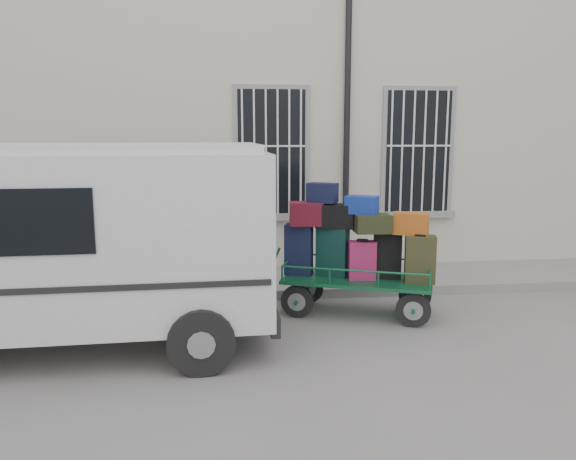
{
  "coord_description": "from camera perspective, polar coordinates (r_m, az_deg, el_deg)",
  "views": [
    {
      "loc": [
        -1.26,
        -7.1,
        2.58
      ],
      "look_at": [
        -0.33,
        1.0,
        1.18
      ],
      "focal_mm": 35.0,
      "sensor_mm": 36.0,
      "label": 1
    }
  ],
  "objects": [
    {
      "name": "van",
      "position": [
        7.13,
        -21.77,
        -0.38
      ],
      "size": [
        4.97,
        2.36,
        2.46
      ],
      "rotation": [
        0.0,
        0.0,
        0.03
      ],
      "color": "silver",
      "rests_on": "ground"
    },
    {
      "name": "sidewalk",
      "position": [
        9.72,
        1.14,
        -5.18
      ],
      "size": [
        24.0,
        1.7,
        0.15
      ],
      "primitive_type": "cube",
      "color": "gray",
      "rests_on": "ground"
    },
    {
      "name": "luggage_cart",
      "position": [
        8.04,
        6.83,
        -2.03
      ],
      "size": [
        2.47,
        1.63,
        1.89
      ],
      "rotation": [
        0.0,
        0.0,
        -0.36
      ],
      "color": "black",
      "rests_on": "ground"
    },
    {
      "name": "building",
      "position": [
        12.67,
        -0.84,
        11.66
      ],
      "size": [
        24.0,
        5.15,
        6.0
      ],
      "color": "beige",
      "rests_on": "ground"
    },
    {
      "name": "ground",
      "position": [
        7.66,
        3.37,
        -9.94
      ],
      "size": [
        80.0,
        80.0,
        0.0
      ],
      "primitive_type": "plane",
      "color": "slate",
      "rests_on": "ground"
    }
  ]
}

